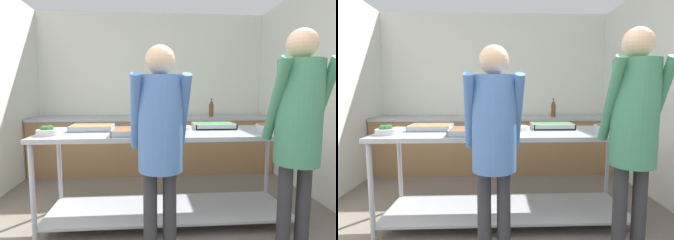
% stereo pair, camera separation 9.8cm
% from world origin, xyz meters
% --- Properties ---
extents(wall_rear, '(3.99, 0.06, 2.65)m').
position_xyz_m(wall_rear, '(0.00, 3.73, 1.32)').
color(wall_rear, silver).
rests_on(wall_rear, ground_plane).
extents(wall_right, '(0.06, 3.85, 2.65)m').
position_xyz_m(wall_right, '(1.97, 1.86, 1.32)').
color(wall_right, silver).
rests_on(wall_right, ground_plane).
extents(back_counter, '(3.83, 0.65, 0.90)m').
position_xyz_m(back_counter, '(-0.00, 3.36, 0.45)').
color(back_counter, olive).
rests_on(back_counter, ground_plane).
extents(serving_counter, '(2.47, 0.79, 0.92)m').
position_xyz_m(serving_counter, '(0.12, 1.63, 0.62)').
color(serving_counter, '#9EA0A8').
rests_on(serving_counter, ground_plane).
extents(broccoli_bowl, '(0.19, 0.19, 0.09)m').
position_xyz_m(broccoli_bowl, '(-0.99, 1.47, 0.96)').
color(broccoli_bowl, '#B2B2B7').
rests_on(broccoli_bowl, serving_counter).
extents(serving_tray_greens, '(0.41, 0.30, 0.05)m').
position_xyz_m(serving_tray_greens, '(-0.65, 1.75, 0.95)').
color(serving_tray_greens, '#9EA0A8').
rests_on(serving_tray_greens, serving_counter).
extents(serving_tray_vegetables, '(0.47, 0.30, 0.05)m').
position_xyz_m(serving_tray_vegetables, '(-0.18, 1.43, 0.95)').
color(serving_tray_vegetables, '#9EA0A8').
rests_on(serving_tray_vegetables, serving_counter).
extents(plate_stack, '(0.27, 0.27, 0.04)m').
position_xyz_m(plate_stack, '(0.23, 1.72, 0.94)').
color(plate_stack, white).
rests_on(plate_stack, serving_counter).
extents(serving_tray_roast, '(0.43, 0.29, 0.05)m').
position_xyz_m(serving_tray_roast, '(0.61, 1.81, 0.95)').
color(serving_tray_roast, '#9EA0A8').
rests_on(serving_tray_roast, serving_counter).
extents(sauce_pan, '(0.45, 0.31, 0.08)m').
position_xyz_m(sauce_pan, '(1.09, 1.44, 0.97)').
color(sauce_pan, '#9EA0A8').
rests_on(sauce_pan, serving_counter).
extents(guest_serving_left, '(0.43, 0.34, 1.64)m').
position_xyz_m(guest_serving_left, '(-0.00, 0.93, 1.02)').
color(guest_serving_left, '#2D2D33').
rests_on(guest_serving_left, ground_plane).
extents(guest_serving_right, '(0.41, 0.34, 1.74)m').
position_xyz_m(guest_serving_right, '(0.97, 0.83, 1.09)').
color(guest_serving_right, '#2D2D33').
rests_on(guest_serving_right, ground_plane).
extents(water_bottle, '(0.08, 0.08, 0.30)m').
position_xyz_m(water_bottle, '(0.97, 3.37, 1.04)').
color(water_bottle, brown).
rests_on(water_bottle, back_counter).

